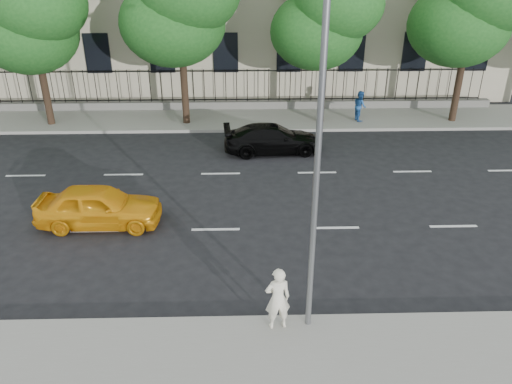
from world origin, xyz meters
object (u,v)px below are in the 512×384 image
street_light (316,122)px  black_sedan (273,139)px  woman_near (278,299)px  yellow_taxi (99,206)px

street_light → black_sedan: bearing=91.1°
street_light → woman_near: (-0.77, -0.63, -4.15)m
black_sedan → street_light: bearing=177.2°
black_sedan → woman_near: woman_near is taller
black_sedan → woman_near: bearing=173.4°
yellow_taxi → black_sedan: bearing=-43.0°
street_light → yellow_taxi: size_ratio=1.96×
street_light → yellow_taxi: (-6.38, 4.72, -4.45)m
yellow_taxi → street_light: bearing=-125.7°
street_light → black_sedan: (-0.22, 11.13, -4.51)m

